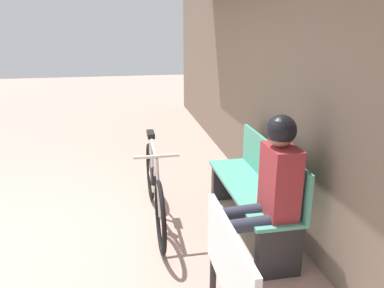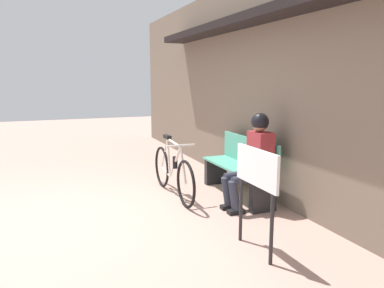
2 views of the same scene
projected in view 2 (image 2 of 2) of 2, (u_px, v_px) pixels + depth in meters
name	position (u px, v px, depth m)	size (l,w,h in m)	color
ground_plane	(75.00, 221.00, 4.50)	(24.00, 24.00, 0.00)	tan
storefront_wall	(270.00, 81.00, 5.20)	(12.00, 0.56, 3.20)	#756656
park_bench_near	(240.00, 169.00, 5.42)	(1.51, 0.42, 0.85)	#51A88E
bicycle	(173.00, 172.00, 5.41)	(1.70, 0.40, 0.87)	black
person_seated	(254.00, 155.00, 4.82)	(0.34, 0.62, 1.26)	#2D3342
signboard	(256.00, 177.00, 3.58)	(0.71, 0.04, 1.04)	#232326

